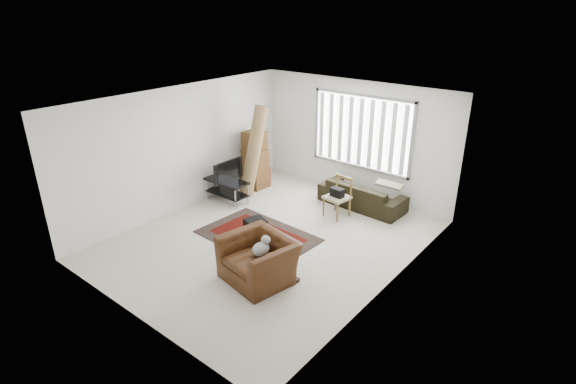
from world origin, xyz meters
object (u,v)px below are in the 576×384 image
object	(u,v)px
tv_stand	(227,186)
moving_boxes	(255,162)
side_chair	(338,195)
sofa	(362,191)
armchair	(258,257)

from	to	relation	value
tv_stand	moving_boxes	distance (m)	1.13
side_chair	moving_boxes	bearing A→B (deg)	-175.04
sofa	side_chair	world-z (taller)	side_chair
side_chair	sofa	bearing A→B (deg)	85.54
tv_stand	armchair	world-z (taller)	armchair
sofa	tv_stand	bearing A→B (deg)	36.47
moving_boxes	side_chair	bearing A→B (deg)	-3.01
tv_stand	side_chair	bearing A→B (deg)	21.90
tv_stand	moving_boxes	size ratio (longest dim) A/B	0.75
armchair	tv_stand	bearing A→B (deg)	155.82
tv_stand	side_chair	distance (m)	2.58
moving_boxes	sofa	world-z (taller)	moving_boxes
tv_stand	sofa	distance (m)	3.08
moving_boxes	side_chair	world-z (taller)	moving_boxes
side_chair	armchair	distance (m)	2.85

